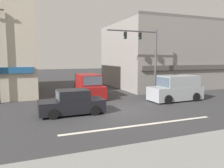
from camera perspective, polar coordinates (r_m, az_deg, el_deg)
ground_plane at (r=15.10m, az=1.44°, el=-6.94°), size 120.00×120.00×0.00m
lane_marking_stripe at (r=12.07m, az=8.02°, el=-10.52°), size 9.00×0.24×0.01m
sidewalk_curb at (r=8.37m, az=26.08°, el=-18.65°), size 40.00×5.00×0.16m
building_right_corner at (r=29.56m, az=13.79°, el=7.40°), size 13.93×11.13×8.01m
utility_pole_far_right at (r=26.51m, az=8.99°, el=8.51°), size 1.40×0.22×8.55m
traffic_light_mast at (r=20.37m, az=9.02°, el=8.36°), size 4.89×0.25×6.20m
sedan_crossing_center at (r=14.25m, az=-10.42°, el=-4.95°), size 4.12×1.91×1.58m
van_waiting_far at (r=19.21m, az=16.45°, el=-1.21°), size 4.66×2.15×2.11m
van_approaching_near at (r=20.02m, az=-6.06°, el=-0.65°), size 2.09×4.62×2.11m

